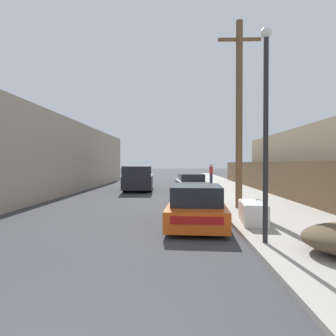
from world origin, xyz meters
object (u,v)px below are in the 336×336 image
pickup_truck (138,178)px  street_lamp (266,119)px  parked_sports_car_red (196,207)px  discarded_fridge (253,212)px  car_parked_mid (191,183)px  utility_pole (239,112)px  pedestrian (211,173)px

pickup_truck → street_lamp: street_lamp is taller
pickup_truck → parked_sports_car_red: bearing=102.5°
discarded_fridge → street_lamp: size_ratio=0.35×
car_parked_mid → parked_sports_car_red: bearing=-96.0°
parked_sports_car_red → street_lamp: 3.88m
utility_pole → pedestrian: 16.04m
car_parked_mid → utility_pole: bearing=-83.5°
parked_sports_car_red → pedestrian: pedestrian is taller
pedestrian → street_lamp: bearing=-92.9°
car_parked_mid → street_lamp: bearing=-89.8°
discarded_fridge → car_parked_mid: (-1.47, 11.78, 0.16)m
car_parked_mid → utility_pole: utility_pole is taller
discarded_fridge → parked_sports_car_red: size_ratio=0.41×
parked_sports_car_red → utility_pole: 5.11m
parked_sports_car_red → utility_pole: bearing=60.0°
discarded_fridge → street_lamp: street_lamp is taller
discarded_fridge → pedestrian: 18.91m
parked_sports_car_red → pickup_truck: pickup_truck is taller
parked_sports_car_red → pickup_truck: (-3.50, 12.01, 0.32)m
pickup_truck → pedestrian: (6.06, 6.73, 0.15)m
car_parked_mid → pickup_truck: (-3.81, 0.38, 0.31)m
utility_pole → pedestrian: (0.57, 15.72, -3.14)m
utility_pole → car_parked_mid: bearing=101.0°
utility_pole → street_lamp: utility_pole is taller
pickup_truck → pedestrian: bearing=-135.8°
car_parked_mid → pickup_truck: 3.85m
discarded_fridge → pedestrian: size_ratio=0.98×
parked_sports_car_red → pickup_truck: size_ratio=0.79×
car_parked_mid → street_lamp: (1.16, -14.24, 2.45)m
street_lamp → pickup_truck: bearing=108.8°
utility_pole → pedestrian: utility_pole is taller
street_lamp → pedestrian: (1.08, 21.35, -1.99)m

